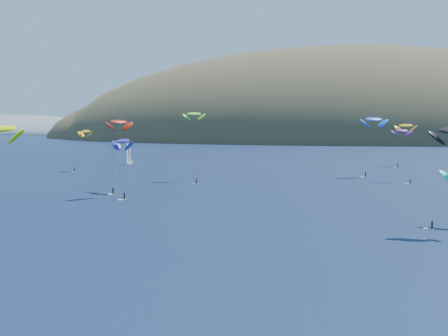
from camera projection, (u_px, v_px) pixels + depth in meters
The scene contains 12 objects.
ground at pixel (46, 284), 81.53m from camera, with size 2800.00×2800.00×0.00m, color black.
island at pixel (361, 150), 621.14m from camera, with size 730.00×300.00×210.00m.
headland at pixel (21, 135), 907.79m from camera, with size 460.00×250.00×60.00m.
sailboat at pixel (128, 162), 291.30m from camera, with size 9.41×8.10×11.36m.
kitesurfer_1 at pixel (85, 132), 253.49m from camera, with size 8.53×9.68×18.27m.
kitesurfer_2 at pixel (2, 129), 123.09m from camera, with size 10.51×12.65×22.29m.
kitesurfer_3 at pixel (194, 114), 214.08m from camera, with size 8.68×14.77×25.10m.
kitesurfer_4 at pixel (374, 119), 228.97m from camera, with size 11.29×8.42×24.01m.
kitesurfer_6 at pixel (402, 131), 211.51m from camera, with size 7.15×11.14×19.20m.
kitesurfer_9 at pixel (119, 122), 170.11m from camera, with size 8.14×11.00×22.79m.
kitesurfer_10 at pixel (123, 141), 181.30m from camera, with size 9.71×11.56×17.36m.
kitesurfer_11 at pixel (406, 126), 279.51m from camera, with size 10.63×13.57×20.87m.
Camera 1 is at (40.05, -73.11, 21.64)m, focal length 50.00 mm.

